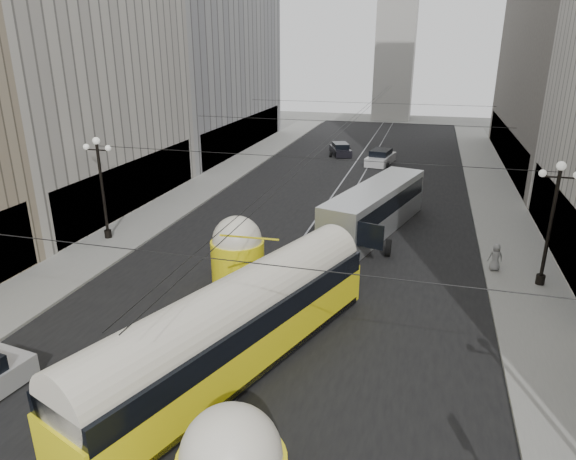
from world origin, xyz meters
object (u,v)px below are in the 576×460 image
Objects in this scene: streetcar at (236,325)px; pedestrian_crossing_b at (185,409)px; pedestrian_sidewalk_right at (496,257)px; city_bus at (375,207)px.

pedestrian_crossing_b is (-0.29, -3.76, -0.95)m from streetcar.
pedestrian_sidewalk_right is (10.68, 15.55, 0.04)m from pedestrian_crossing_b.
streetcar is 3.89m from pedestrian_crossing_b.
pedestrian_sidewalk_right is at bearing -34.86° from city_bus.
pedestrian_crossing_b is at bearing -94.48° from streetcar.
streetcar reaches higher than city_bus.
pedestrian_sidewalk_right is (7.01, -4.89, -0.77)m from city_bus.
streetcar is 15.73m from pedestrian_sidewalk_right.
streetcar reaches higher than pedestrian_sidewalk_right.
city_bus is at bearing 78.58° from streetcar.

